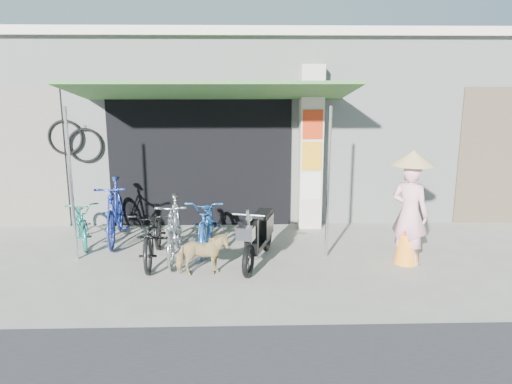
{
  "coord_description": "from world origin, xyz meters",
  "views": [
    {
      "loc": [
        -0.43,
        -6.68,
        2.76
      ],
      "look_at": [
        -0.2,
        1.0,
        1.0
      ],
      "focal_mm": 35.0,
      "sensor_mm": 36.0,
      "label": 1
    }
  ],
  "objects_px": {
    "street_dog": "(202,254)",
    "moped": "(259,236)",
    "bike_navy": "(207,222)",
    "nun": "(410,208)",
    "bike_silver": "(174,228)",
    "bike_teal": "(82,221)",
    "bike_blue": "(115,211)",
    "bike_black": "(154,235)"
  },
  "relations": [
    {
      "from": "street_dog",
      "to": "moped",
      "type": "relative_size",
      "value": 0.47
    },
    {
      "from": "bike_navy",
      "to": "nun",
      "type": "distance_m",
      "value": 3.21
    },
    {
      "from": "moped",
      "to": "bike_silver",
      "type": "bearing_deg",
      "value": -172.38
    },
    {
      "from": "bike_teal",
      "to": "bike_blue",
      "type": "relative_size",
      "value": 0.84
    },
    {
      "from": "bike_silver",
      "to": "street_dog",
      "type": "distance_m",
      "value": 0.86
    },
    {
      "from": "nun",
      "to": "bike_silver",
      "type": "bearing_deg",
      "value": 39.21
    },
    {
      "from": "bike_navy",
      "to": "moped",
      "type": "height_order",
      "value": "moped"
    },
    {
      "from": "bike_teal",
      "to": "bike_black",
      "type": "xyz_separation_m",
      "value": [
        1.37,
        -0.89,
        0.03
      ]
    },
    {
      "from": "bike_teal",
      "to": "nun",
      "type": "xyz_separation_m",
      "value": [
        5.23,
        -1.08,
        0.46
      ]
    },
    {
      "from": "bike_blue",
      "to": "bike_black",
      "type": "bearing_deg",
      "value": -56.75
    },
    {
      "from": "bike_blue",
      "to": "nun",
      "type": "height_order",
      "value": "nun"
    },
    {
      "from": "bike_black",
      "to": "nun",
      "type": "bearing_deg",
      "value": -4.83
    },
    {
      "from": "street_dog",
      "to": "nun",
      "type": "xyz_separation_m",
      "value": [
        3.08,
        0.4,
        0.54
      ]
    },
    {
      "from": "bike_teal",
      "to": "nun",
      "type": "distance_m",
      "value": 5.36
    },
    {
      "from": "bike_black",
      "to": "bike_navy",
      "type": "bearing_deg",
      "value": 35.66
    },
    {
      "from": "bike_silver",
      "to": "bike_navy",
      "type": "distance_m",
      "value": 0.7
    },
    {
      "from": "bike_silver",
      "to": "street_dog",
      "type": "xyz_separation_m",
      "value": [
        0.48,
        -0.69,
        -0.18
      ]
    },
    {
      "from": "bike_black",
      "to": "bike_silver",
      "type": "height_order",
      "value": "bike_silver"
    },
    {
      "from": "bike_black",
      "to": "moped",
      "type": "relative_size",
      "value": 1.02
    },
    {
      "from": "bike_navy",
      "to": "moped",
      "type": "distance_m",
      "value": 1.08
    },
    {
      "from": "bike_blue",
      "to": "nun",
      "type": "bearing_deg",
      "value": -20.43
    },
    {
      "from": "street_dog",
      "to": "nun",
      "type": "distance_m",
      "value": 3.15
    },
    {
      "from": "street_dog",
      "to": "moped",
      "type": "distance_m",
      "value": 0.97
    },
    {
      "from": "bike_navy",
      "to": "street_dog",
      "type": "distance_m",
      "value": 1.2
    },
    {
      "from": "bike_blue",
      "to": "bike_navy",
      "type": "xyz_separation_m",
      "value": [
        1.61,
        -0.41,
        -0.09
      ]
    },
    {
      "from": "bike_navy",
      "to": "moped",
      "type": "xyz_separation_m",
      "value": [
        0.83,
        -0.7,
        -0.02
      ]
    },
    {
      "from": "bike_blue",
      "to": "moped",
      "type": "height_order",
      "value": "bike_blue"
    },
    {
      "from": "bike_silver",
      "to": "moped",
      "type": "xyz_separation_m",
      "value": [
        1.3,
        -0.19,
        -0.07
      ]
    },
    {
      "from": "bike_navy",
      "to": "moped",
      "type": "bearing_deg",
      "value": -38.51
    },
    {
      "from": "bike_teal",
      "to": "bike_silver",
      "type": "distance_m",
      "value": 1.85
    },
    {
      "from": "bike_black",
      "to": "nun",
      "type": "distance_m",
      "value": 3.89
    },
    {
      "from": "moped",
      "to": "nun",
      "type": "relative_size",
      "value": 0.92
    },
    {
      "from": "bike_teal",
      "to": "bike_navy",
      "type": "relative_size",
      "value": 0.89
    },
    {
      "from": "bike_teal",
      "to": "street_dog",
      "type": "xyz_separation_m",
      "value": [
        2.15,
        -1.49,
        -0.08
      ]
    },
    {
      "from": "bike_blue",
      "to": "street_dog",
      "type": "bearing_deg",
      "value": -50.99
    },
    {
      "from": "bike_blue",
      "to": "bike_silver",
      "type": "height_order",
      "value": "bike_blue"
    },
    {
      "from": "bike_blue",
      "to": "bike_navy",
      "type": "height_order",
      "value": "bike_blue"
    },
    {
      "from": "bike_blue",
      "to": "nun",
      "type": "distance_m",
      "value": 4.85
    },
    {
      "from": "bike_teal",
      "to": "bike_navy",
      "type": "height_order",
      "value": "bike_navy"
    },
    {
      "from": "bike_blue",
      "to": "street_dog",
      "type": "height_order",
      "value": "bike_blue"
    },
    {
      "from": "bike_navy",
      "to": "moped",
      "type": "relative_size",
      "value": 1.06
    },
    {
      "from": "bike_teal",
      "to": "street_dog",
      "type": "distance_m",
      "value": 2.61
    }
  ]
}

